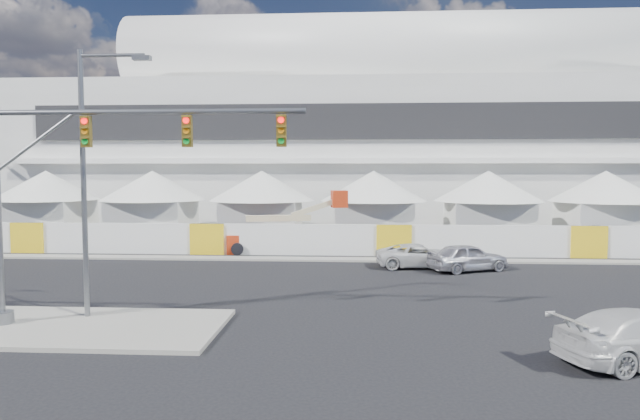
# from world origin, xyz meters

# --- Properties ---
(ground) EXTENTS (160.00, 160.00, 0.00)m
(ground) POSITION_xyz_m (0.00, 0.00, 0.00)
(ground) COLOR black
(ground) RESTS_ON ground
(median_island) EXTENTS (10.00, 5.00, 0.15)m
(median_island) POSITION_xyz_m (-6.00, -3.00, 0.07)
(median_island) COLOR gray
(median_island) RESTS_ON ground
(far_curb) EXTENTS (80.00, 1.20, 0.12)m
(far_curb) POSITION_xyz_m (20.00, 12.50, 0.06)
(far_curb) COLOR gray
(far_curb) RESTS_ON ground
(stadium) EXTENTS (80.00, 24.80, 21.98)m
(stadium) POSITION_xyz_m (8.71, 41.50, 9.45)
(stadium) COLOR silver
(stadium) RESTS_ON ground
(tent_row) EXTENTS (53.40, 8.40, 5.40)m
(tent_row) POSITION_xyz_m (0.50, 24.00, 3.15)
(tent_row) COLOR silver
(tent_row) RESTS_ON ground
(hoarding_fence) EXTENTS (70.00, 0.25, 2.00)m
(hoarding_fence) POSITION_xyz_m (6.00, 14.50, 1.00)
(hoarding_fence) COLOR white
(hoarding_fence) RESTS_ON ground
(sedan_silver) EXTENTS (3.37, 4.76, 1.50)m
(sedan_silver) POSITION_xyz_m (9.62, 9.28, 0.75)
(sedan_silver) COLOR silver
(sedan_silver) RESTS_ON ground
(pickup_curb) EXTENTS (2.72, 4.98, 1.32)m
(pickup_curb) POSITION_xyz_m (7.12, 10.29, 0.66)
(pickup_curb) COLOR silver
(pickup_curb) RESTS_ON ground
(lot_car_a) EXTENTS (2.16, 4.67, 1.48)m
(lot_car_a) POSITION_xyz_m (21.14, 19.56, 0.74)
(lot_car_a) COLOR white
(lot_car_a) RESTS_ON ground
(lot_car_c) EXTENTS (2.99, 4.82, 1.30)m
(lot_car_c) POSITION_xyz_m (-10.94, 20.17, 0.65)
(lot_car_c) COLOR #B9B9BF
(lot_car_c) RESTS_ON ground
(traffic_mast) EXTENTS (11.00, 0.80, 8.26)m
(traffic_mast) POSITION_xyz_m (-6.51, -2.93, 4.73)
(traffic_mast) COLOR gray
(traffic_mast) RESTS_ON median_island
(streetlight_median) EXTENTS (2.64, 0.26, 9.53)m
(streetlight_median) POSITION_xyz_m (-5.90, -1.81, 5.62)
(streetlight_median) COLOR slate
(streetlight_median) RESTS_ON median_island
(boom_lift) EXTENTS (8.22, 2.58, 4.08)m
(boom_lift) POSITION_xyz_m (-2.10, 15.51, 1.10)
(boom_lift) COLOR red
(boom_lift) RESTS_ON ground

